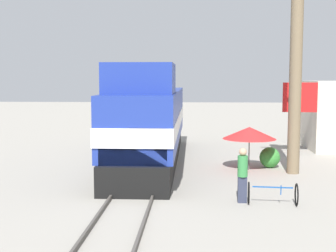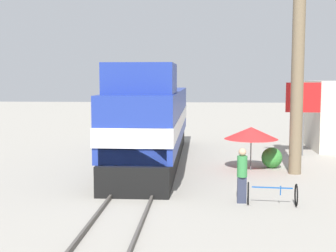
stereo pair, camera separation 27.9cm
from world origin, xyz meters
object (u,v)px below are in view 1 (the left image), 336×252
billboard_sign (300,102)px  bicycle (273,193)px  utility_pole (296,68)px  locomotive (150,124)px  person_bystander (243,173)px  vendor_umbrella (249,133)px

billboard_sign → bicycle: (-3.07, -10.08, -2.50)m
utility_pole → bicycle: (-1.76, -5.23, -4.22)m
locomotive → person_bystander: size_ratio=7.82×
utility_pole → billboard_sign: (1.31, 4.85, -1.73)m
utility_pole → vendor_umbrella: size_ratio=3.79×
bicycle → billboard_sign: bearing=-11.7°
locomotive → vendor_umbrella: size_ratio=6.00×
bicycle → utility_pole: bearing=-13.4°
utility_pole → vendor_umbrella: (-1.84, 0.66, -2.91)m
vendor_umbrella → bicycle: size_ratio=1.46×
locomotive → billboard_sign: 8.36m
billboard_sign → person_bystander: billboard_sign is taller
locomotive → person_bystander: bearing=-61.7°
utility_pole → person_bystander: size_ratio=4.94×
locomotive → billboard_sign: size_ratio=3.69×
billboard_sign → person_bystander: (-4.04, -9.84, -1.86)m
vendor_umbrella → utility_pole: bearing=-19.8°
locomotive → person_bystander: 7.97m
person_bystander → utility_pole: bearing=61.4°
locomotive → utility_pole: 7.27m
billboard_sign → person_bystander: bearing=-112.3°
person_bystander → bicycle: size_ratio=1.12×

